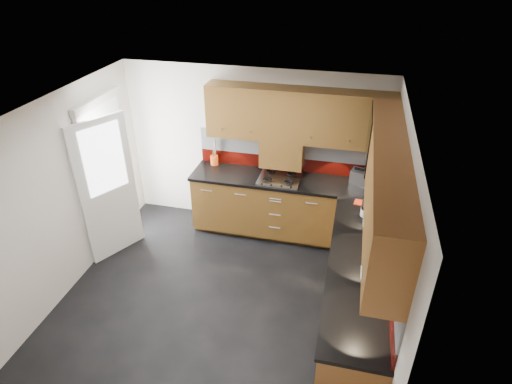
% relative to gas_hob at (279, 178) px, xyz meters
% --- Properties ---
extents(room, '(4.00, 3.80, 2.64)m').
position_rel_gas_hob_xyz_m(room, '(-0.45, -1.47, 0.54)').
color(room, black).
extents(base_cabinets, '(2.70, 3.20, 0.95)m').
position_rel_gas_hob_xyz_m(base_cabinets, '(0.62, -0.75, -0.52)').
color(base_cabinets, '#583913').
rests_on(base_cabinets, room).
extents(countertop, '(2.72, 3.22, 0.04)m').
position_rel_gas_hob_xyz_m(countertop, '(0.60, -0.77, -0.03)').
color(countertop, black).
rests_on(countertop, base_cabinets).
extents(backsplash, '(2.70, 3.20, 0.54)m').
position_rel_gas_hob_xyz_m(backsplash, '(0.83, -0.54, 0.26)').
color(backsplash, '#660F09').
rests_on(backsplash, countertop).
extents(upper_cabinets, '(2.50, 3.20, 0.72)m').
position_rel_gas_hob_xyz_m(upper_cabinets, '(0.78, -0.69, 0.88)').
color(upper_cabinets, '#583913').
rests_on(upper_cabinets, room).
extents(extractor_hood, '(0.60, 0.33, 0.40)m').
position_rel_gas_hob_xyz_m(extractor_hood, '(0.00, 0.17, 0.33)').
color(extractor_hood, '#583913').
rests_on(extractor_hood, room).
extents(glass_cabinet, '(0.32, 0.80, 0.66)m').
position_rel_gas_hob_xyz_m(glass_cabinet, '(1.26, -0.40, 0.91)').
color(glass_cabinet, black).
rests_on(glass_cabinet, room).
extents(back_door, '(0.42, 1.19, 2.04)m').
position_rel_gas_hob_xyz_m(back_door, '(-2.23, -0.72, 0.08)').
color(back_door, white).
rests_on(back_door, room).
extents(gas_hob, '(0.58, 0.51, 0.05)m').
position_rel_gas_hob_xyz_m(gas_hob, '(0.00, 0.00, 0.00)').
color(gas_hob, silver).
rests_on(gas_hob, countertop).
extents(utensil_pot, '(0.11, 0.11, 0.41)m').
position_rel_gas_hob_xyz_m(utensil_pot, '(-1.03, 0.23, 0.08)').
color(utensil_pot, '#E25415').
rests_on(utensil_pot, countertop).
extents(toaster, '(0.33, 0.25, 0.21)m').
position_rel_gas_hob_xyz_m(toaster, '(1.12, 0.13, 0.09)').
color(toaster, silver).
rests_on(toaster, countertop).
extents(food_processor, '(0.17, 0.17, 0.29)m').
position_rel_gas_hob_xyz_m(food_processor, '(1.21, -0.66, 0.12)').
color(food_processor, white).
rests_on(food_processor, countertop).
extents(paper_towel, '(0.18, 0.18, 0.28)m').
position_rel_gas_hob_xyz_m(paper_towel, '(1.26, -0.60, 0.12)').
color(paper_towel, white).
rests_on(paper_towel, countertop).
extents(orange_cloth, '(0.17, 0.15, 0.02)m').
position_rel_gas_hob_xyz_m(orange_cloth, '(1.13, -0.39, -0.01)').
color(orange_cloth, red).
rests_on(orange_cloth, countertop).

